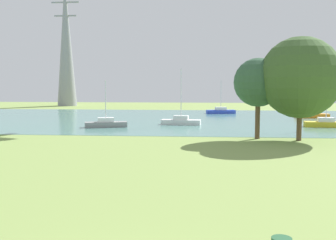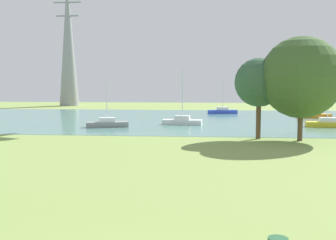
{
  "view_description": "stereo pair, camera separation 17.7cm",
  "coord_description": "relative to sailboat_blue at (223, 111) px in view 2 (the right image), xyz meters",
  "views": [
    {
      "loc": [
        2.08,
        -8.87,
        4.99
      ],
      "look_at": [
        -0.34,
        17.8,
        2.65
      ],
      "focal_mm": 44.14,
      "sensor_mm": 36.0,
      "label": 1
    },
    {
      "loc": [
        2.26,
        -8.85,
        4.99
      ],
      "look_at": [
        -0.34,
        17.8,
        2.65
      ],
      "focal_mm": 44.14,
      "sensor_mm": 36.0,
      "label": 2
    }
  ],
  "objects": [
    {
      "name": "sailboat_white",
      "position": [
        -5.57,
        -19.66,
        0.01
      ],
      "size": [
        4.9,
        1.87,
        6.82
      ],
      "color": "white",
      "rests_on": "water_surface"
    },
    {
      "name": "electricity_pylon",
      "position": [
        -34.4,
        22.73,
        14.21
      ],
      "size": [
        6.4,
        4.4,
        29.29
      ],
      "color": "gray",
      "rests_on": "ground"
    },
    {
      "name": "water_surface",
      "position": [
        -4.68,
        -11.18,
        -0.44
      ],
      "size": [
        140.0,
        40.0,
        0.02
      ],
      "primitive_type": "cube",
      "color": "slate",
      "rests_on": "ground"
    },
    {
      "name": "sailboat_gray",
      "position": [
        -14.05,
        -23.42,
        -0.0
      ],
      "size": [
        5.03,
        2.89,
        5.41
      ],
      "color": "gray",
      "rests_on": "water_surface"
    },
    {
      "name": "sailboat_blue",
      "position": [
        0.0,
        0.0,
        0.0
      ],
      "size": [
        4.99,
        2.33,
        5.6
      ],
      "color": "blue",
      "rests_on": "water_surface"
    },
    {
      "name": "sailboat_yellow",
      "position": [
        11.37,
        -20.91,
        0.03
      ],
      "size": [
        4.9,
        1.85,
        7.97
      ],
      "color": "yellow",
      "rests_on": "water_surface"
    },
    {
      "name": "tree_east_near",
      "position": [
        2.15,
        -31.97,
        4.67
      ],
      "size": [
        4.43,
        4.43,
        7.35
      ],
      "color": "brown",
      "rests_on": "ground"
    },
    {
      "name": "sailboat_orange",
      "position": [
        13.08,
        -7.68,
        0.01
      ],
      "size": [
        4.82,
        1.55,
        6.35
      ],
      "color": "orange",
      "rests_on": "water_surface"
    },
    {
      "name": "ground_plane",
      "position": [
        -4.68,
        -39.18,
        -0.45
      ],
      "size": [
        160.0,
        160.0,
        0.0
      ],
      "primitive_type": "plane",
      "color": "#7F994C"
    },
    {
      "name": "tree_west_near",
      "position": [
        5.67,
        -32.89,
        5.11
      ],
      "size": [
        7.16,
        7.16,
        9.14
      ],
      "color": "brown",
      "rests_on": "ground"
    }
  ]
}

